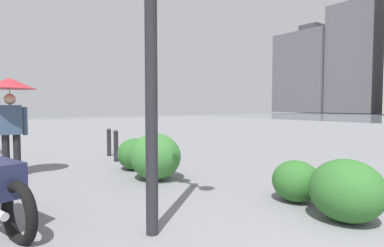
# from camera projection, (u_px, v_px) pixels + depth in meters

# --- Properties ---
(building_annex) EXTENTS (10.03, 11.57, 25.48)m
(building_annex) POSITION_uv_depth(u_px,v_px,m) (360.00, 59.00, 68.32)
(building_annex) COLOR #5B5660
(building_annex) RESTS_ON ground
(building_highrise) EXTENTS (13.24, 14.29, 21.38)m
(building_highrise) POSITION_uv_depth(u_px,v_px,m) (312.00, 73.00, 78.25)
(building_highrise) COLOR #5B5660
(building_highrise) RESTS_ON ground
(pedestrian) EXTENTS (1.00, 1.00, 2.03)m
(pedestrian) POSITION_uv_depth(u_px,v_px,m) (10.00, 99.00, 6.37)
(pedestrian) COLOR black
(pedestrian) RESTS_ON ground
(bollard_near) EXTENTS (0.13, 0.13, 0.83)m
(bollard_near) POSITION_uv_depth(u_px,v_px,m) (116.00, 145.00, 8.27)
(bollard_near) COLOR #232328
(bollard_near) RESTS_ON ground
(bollard_mid) EXTENTS (0.13, 0.13, 0.81)m
(bollard_mid) POSITION_uv_depth(u_px,v_px,m) (109.00, 142.00, 9.19)
(bollard_mid) COLOR #232328
(bollard_mid) RESTS_ON ground
(shrub_low) EXTENTS (1.09, 0.98, 0.92)m
(shrub_low) POSITION_uv_depth(u_px,v_px,m) (155.00, 156.00, 6.23)
(shrub_low) COLOR #387533
(shrub_low) RESTS_ON ground
(shrub_round) EXTENTS (0.74, 0.67, 0.63)m
(shrub_round) POSITION_uv_depth(u_px,v_px,m) (296.00, 181.00, 4.79)
(shrub_round) COLOR #2D6628
(shrub_round) RESTS_ON ground
(shrub_wide) EXTENTS (0.93, 0.84, 0.79)m
(shrub_wide) POSITION_uv_depth(u_px,v_px,m) (346.00, 190.00, 3.96)
(shrub_wide) COLOR #2D6628
(shrub_wide) RESTS_ON ground
(shrub_tall) EXTENTS (0.85, 0.76, 0.72)m
(shrub_tall) POSITION_uv_depth(u_px,v_px,m) (134.00, 154.00, 7.21)
(shrub_tall) COLOR #2D6628
(shrub_tall) RESTS_ON ground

